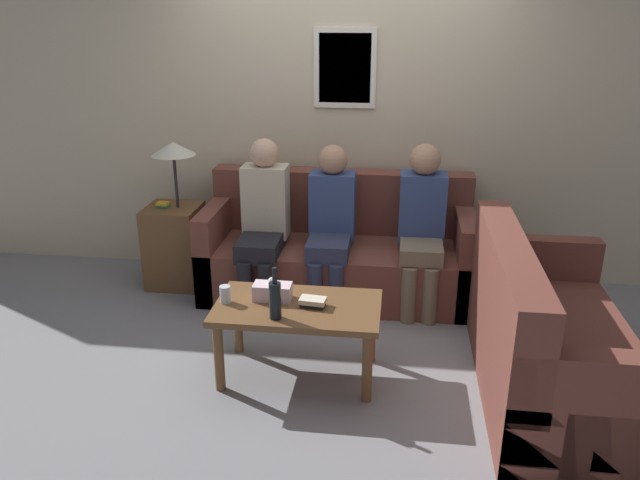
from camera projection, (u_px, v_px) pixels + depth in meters
ground_plane at (331, 319)px, 4.57m from camera, size 16.00×16.00×0.00m
wall_back at (345, 119)px, 4.97m from camera, size 9.00×0.08×2.60m
couch_main at (338, 253)px, 4.92m from camera, size 2.07×0.82×0.93m
couch_side at (546, 344)px, 3.61m from camera, size 0.82×1.64×0.93m
coffee_table at (298, 316)px, 3.75m from camera, size 0.99×0.56×0.48m
side_table_with_lamp at (175, 237)px, 5.02m from camera, size 0.43×0.42×1.18m
wine_bottle at (275, 299)px, 3.52m from camera, size 0.07×0.07×0.31m
drinking_glass at (225, 294)px, 3.74m from camera, size 0.07×0.07×0.11m
book_stack at (313, 302)px, 3.70m from camera, size 0.16×0.11×0.05m
tissue_box at (273, 291)px, 3.78m from camera, size 0.23×0.12×0.14m
person_left at (263, 217)px, 4.69m from camera, size 0.34×0.61×1.23m
person_middle at (331, 220)px, 4.67m from camera, size 0.34×0.60×1.19m
person_right at (422, 221)px, 4.58m from camera, size 0.34×0.57×1.22m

